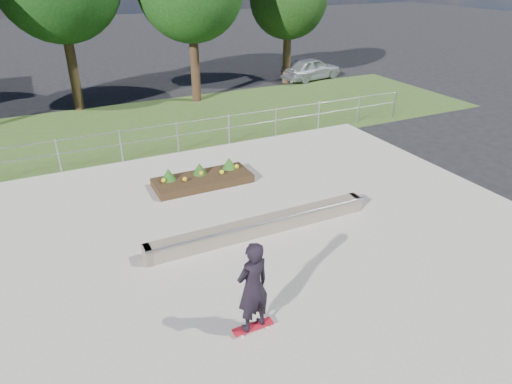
% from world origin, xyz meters
% --- Properties ---
extents(ground, '(120.00, 120.00, 0.00)m').
position_xyz_m(ground, '(0.00, 0.00, 0.00)').
color(ground, black).
rests_on(ground, ground).
extents(grass_verge, '(30.00, 8.00, 0.02)m').
position_xyz_m(grass_verge, '(0.00, 11.00, 0.01)').
color(grass_verge, '#344E1F').
rests_on(grass_verge, ground).
extents(concrete_slab, '(15.00, 15.00, 0.06)m').
position_xyz_m(concrete_slab, '(0.00, 0.00, 0.03)').
color(concrete_slab, '#A9A196').
rests_on(concrete_slab, ground).
extents(fence, '(20.06, 0.06, 1.20)m').
position_xyz_m(fence, '(0.00, 7.50, 0.77)').
color(fence, '#93959B').
rests_on(fence, ground).
extents(grind_ledge, '(6.00, 0.44, 0.43)m').
position_xyz_m(grind_ledge, '(0.22, 1.21, 0.26)').
color(grind_ledge, '#695B4D').
rests_on(grind_ledge, concrete_slab).
extents(planter_bed, '(3.00, 1.20, 0.61)m').
position_xyz_m(planter_bed, '(-0.13, 4.63, 0.24)').
color(planter_bed, black).
rests_on(planter_bed, concrete_slab).
extents(skateboarder, '(0.80, 0.57, 1.92)m').
position_xyz_m(skateboarder, '(-1.47, -1.79, 1.05)').
color(skateboarder, white).
rests_on(skateboarder, concrete_slab).
extents(parked_car, '(4.03, 2.22, 1.30)m').
position_xyz_m(parked_car, '(10.67, 15.48, 0.65)').
color(parked_car, '#ADB2B7').
rests_on(parked_car, ground).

